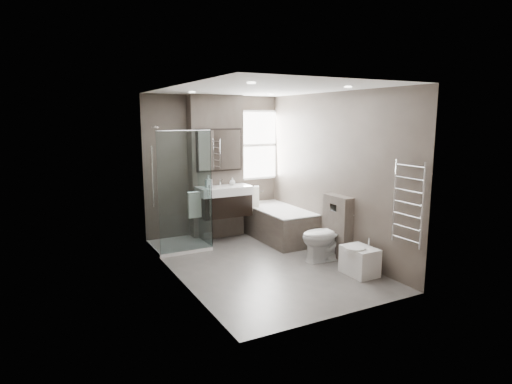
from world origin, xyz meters
TOP-DOWN VIEW (x-y plane):
  - room at (0.00, 0.00)m, footprint 2.70×3.90m
  - vanity_pier at (0.00, 1.77)m, footprint 1.00×0.25m
  - vanity at (0.00, 1.43)m, footprint 0.95×0.47m
  - mirror_cabinet at (0.00, 1.61)m, footprint 0.86×0.08m
  - towel_left at (-0.56, 1.40)m, footprint 0.24×0.06m
  - towel_right at (0.56, 1.40)m, footprint 0.24×0.06m
  - shower_enclosure at (-0.75, 1.35)m, footprint 0.90×0.90m
  - bathtub at (0.92, 1.10)m, footprint 0.75×1.60m
  - window at (0.90, 1.88)m, footprint 0.98×0.06m
  - toilet at (0.97, -0.27)m, footprint 0.81×0.52m
  - cistern_box at (1.21, -0.25)m, footprint 0.19×0.55m
  - bidet at (1.01, -1.00)m, footprint 0.43×0.50m
  - towel_radiator at (1.25, -1.60)m, footprint 0.03×0.49m
  - soap_bottle_a at (-0.29, 1.42)m, footprint 0.10×0.10m
  - soap_bottle_b at (0.20, 1.50)m, footprint 0.10×0.10m

SIDE VIEW (x-z plane):
  - bidet at x=1.01m, z-range -0.05..0.47m
  - bathtub at x=0.92m, z-range 0.03..0.60m
  - toilet at x=0.97m, z-range 0.00..0.78m
  - shower_enclosure at x=-0.75m, z-range -0.51..1.49m
  - cistern_box at x=1.21m, z-range 0.00..1.00m
  - towel_left at x=-0.56m, z-range 0.50..0.94m
  - towel_right at x=0.56m, z-range 0.50..0.94m
  - vanity at x=0.00m, z-range 0.41..1.07m
  - soap_bottle_b at x=0.20m, z-range 1.00..1.13m
  - soap_bottle_a at x=-0.29m, z-range 1.00..1.22m
  - towel_radiator at x=1.25m, z-range 0.57..1.67m
  - room at x=0.00m, z-range -0.05..2.65m
  - vanity_pier at x=0.00m, z-range 0.00..2.60m
  - mirror_cabinet at x=0.00m, z-range 1.25..2.01m
  - window at x=0.90m, z-range 1.01..2.34m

